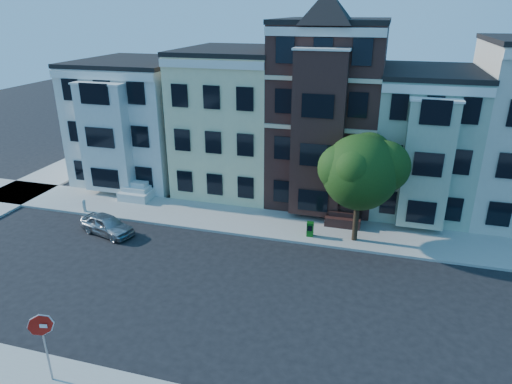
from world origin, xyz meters
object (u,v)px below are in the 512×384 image
(newspaper_box, at_px, (310,229))
(fire_hydrant, at_px, (84,207))
(parked_car, at_px, (107,225))
(stop_sign, at_px, (45,344))
(street_tree, at_px, (360,177))

(newspaper_box, xyz_separation_m, fire_hydrant, (-15.25, -0.62, -0.10))
(newspaper_box, relative_size, fire_hydrant, 1.29)
(newspaper_box, height_order, fire_hydrant, newspaper_box)
(parked_car, xyz_separation_m, newspaper_box, (12.05, 2.86, -0.03))
(fire_hydrant, bearing_deg, stop_sign, -59.05)
(newspaper_box, bearing_deg, parked_car, -170.01)
(newspaper_box, relative_size, stop_sign, 0.27)
(parked_car, distance_m, newspaper_box, 12.38)
(street_tree, xyz_separation_m, parked_car, (-14.66, -3.10, -3.48))
(fire_hydrant, bearing_deg, parked_car, -34.94)
(parked_car, distance_m, fire_hydrant, 3.91)
(street_tree, distance_m, stop_sign, 17.46)
(stop_sign, bearing_deg, fire_hydrant, 107.97)
(parked_car, height_order, fire_hydrant, parked_car)
(newspaper_box, distance_m, stop_sign, 15.80)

